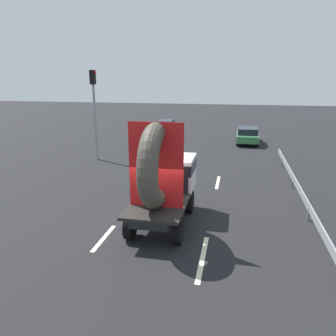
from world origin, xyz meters
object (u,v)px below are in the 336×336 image
Objects in this scene: oncoming_car at (166,126)px; distant_sedan at (247,135)px; traffic_light at (94,103)px; flatbed_truck at (163,176)px.

distant_sedan is at bearing -28.66° from oncoming_car.
traffic_light reaches higher than oncoming_car.
distant_sedan is at bearing 78.29° from flatbed_truck.
oncoming_car is (-8.08, 4.42, -0.08)m from distant_sedan.
traffic_light is at bearing -141.94° from distant_sedan.
flatbed_truck is 17.58m from distant_sedan.
distant_sedan reaches higher than oncoming_car.
traffic_light is (-6.70, 9.14, 1.95)m from flatbed_truck.
traffic_light reaches higher than distant_sedan.
flatbed_truck is 11.50m from traffic_light.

